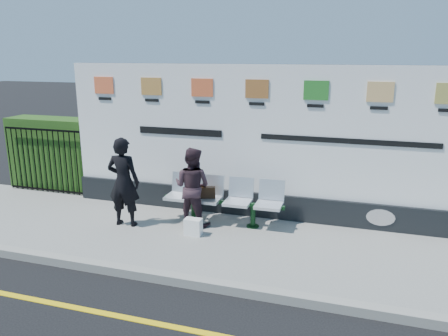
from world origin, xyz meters
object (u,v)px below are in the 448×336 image
billboard (257,153)px  bench (223,211)px  woman_right (192,187)px  woman_left (124,182)px

billboard → bench: billboard is taller
billboard → bench: bearing=-127.3°
woman_right → woman_left: bearing=26.2°
billboard → woman_right: (-1.04, -0.86, -0.54)m
billboard → bench: size_ratio=3.50×
billboard → woman_right: billboard is taller
billboard → bench: 1.34m
bench → woman_right: 0.77m
bench → woman_left: size_ratio=1.34×
billboard → woman_left: size_ratio=4.67×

